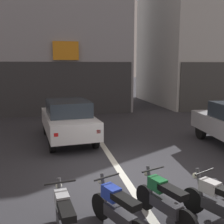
% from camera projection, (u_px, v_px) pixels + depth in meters
% --- Properties ---
extents(ground_plane, '(120.00, 120.00, 0.00)m').
position_uv_depth(ground_plane, '(121.00, 173.00, 7.52)').
color(ground_plane, '#333338').
extents(lane_centre_line, '(0.20, 18.00, 0.01)m').
position_uv_depth(lane_centre_line, '(90.00, 126.00, 13.29)').
color(lane_centre_line, silver).
rests_on(lane_centre_line, ground).
extents(building_far_right, '(8.39, 8.60, 13.67)m').
position_uv_depth(building_far_right, '(204.00, 16.00, 21.22)').
color(building_far_right, silver).
rests_on(building_far_right, ground).
extents(car_white_crossing_near, '(2.14, 4.25, 1.64)m').
position_uv_depth(car_white_crossing_near, '(68.00, 119.00, 10.62)').
color(car_white_crossing_near, black).
rests_on(car_white_crossing_near, ground).
extents(motorcycle_silver_row_leftmost, '(0.55, 1.67, 0.98)m').
position_uv_depth(motorcycle_silver_row_leftmost, '(64.00, 218.00, 4.49)').
color(motorcycle_silver_row_leftmost, black).
rests_on(motorcycle_silver_row_leftmost, ground).
extents(motorcycle_blue_row_left_mid, '(0.76, 1.56, 0.98)m').
position_uv_depth(motorcycle_blue_row_left_mid, '(118.00, 209.00, 4.76)').
color(motorcycle_blue_row_left_mid, black).
rests_on(motorcycle_blue_row_left_mid, ground).
extents(motorcycle_green_row_centre, '(0.68, 1.60, 0.98)m').
position_uv_depth(motorcycle_green_row_centre, '(164.00, 200.00, 5.11)').
color(motorcycle_green_row_centre, black).
rests_on(motorcycle_green_row_centre, ground).
extents(motorcycle_white_row_right_mid, '(0.74, 1.57, 0.98)m').
position_uv_depth(motorcycle_white_row_right_mid, '(218.00, 202.00, 5.00)').
color(motorcycle_white_row_right_mid, black).
rests_on(motorcycle_white_row_right_mid, ground).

